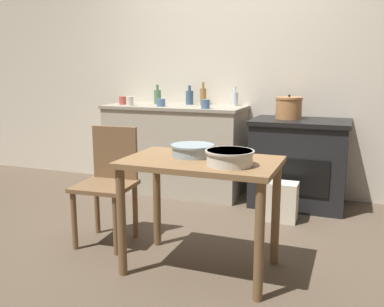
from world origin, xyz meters
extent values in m
plane|color=brown|center=(0.00, 0.00, 0.00)|extent=(14.00, 14.00, 0.00)
cube|color=beige|center=(0.00, 1.58, 1.27)|extent=(8.00, 0.07, 2.55)
cube|color=#B2A893|center=(-0.50, 1.26, 0.44)|extent=(1.42, 0.58, 0.88)
cube|color=gray|center=(-0.50, 1.26, 0.90)|extent=(1.45, 0.61, 0.03)
cube|color=black|center=(0.78, 1.25, 0.39)|extent=(0.86, 0.59, 0.78)
cube|color=black|center=(0.78, 1.25, 0.80)|extent=(0.90, 0.63, 0.04)
cube|color=black|center=(0.78, 0.95, 0.35)|extent=(0.60, 0.01, 0.33)
cube|color=olive|center=(0.37, -0.36, 0.72)|extent=(0.97, 0.61, 0.03)
cylinder|color=brown|center=(-0.06, -0.61, 0.35)|extent=(0.06, 0.06, 0.70)
cylinder|color=brown|center=(0.81, -0.61, 0.35)|extent=(0.06, 0.06, 0.70)
cylinder|color=brown|center=(-0.06, -0.10, 0.35)|extent=(0.06, 0.06, 0.70)
cylinder|color=brown|center=(0.81, -0.10, 0.35)|extent=(0.06, 0.06, 0.70)
cube|color=brown|center=(-0.43, -0.22, 0.44)|extent=(0.43, 0.43, 0.03)
cube|color=brown|center=(-0.45, -0.03, 0.66)|extent=(0.36, 0.06, 0.40)
cylinder|color=brown|center=(-0.59, -0.39, 0.21)|extent=(0.04, 0.04, 0.43)
cylinder|color=brown|center=(-0.26, -0.37, 0.21)|extent=(0.04, 0.04, 0.43)
cylinder|color=brown|center=(-0.61, -0.06, 0.21)|extent=(0.04, 0.04, 0.43)
cylinder|color=brown|center=(-0.28, -0.04, 0.21)|extent=(0.04, 0.04, 0.43)
cube|color=beige|center=(0.71, 0.74, 0.17)|extent=(0.27, 0.19, 0.34)
cylinder|color=#B77A47|center=(0.66, 1.28, 0.92)|extent=(0.24, 0.24, 0.19)
cylinder|color=#B77A47|center=(0.66, 1.28, 1.02)|extent=(0.25, 0.25, 0.02)
sphere|color=black|center=(0.66, 1.28, 1.04)|extent=(0.02, 0.02, 0.02)
cylinder|color=#93A8B2|center=(0.28, -0.28, 0.77)|extent=(0.26, 0.26, 0.08)
cylinder|color=#8597A0|center=(0.28, -0.28, 0.80)|extent=(0.28, 0.28, 0.01)
cylinder|color=silver|center=(0.58, -0.45, 0.78)|extent=(0.27, 0.27, 0.09)
cylinder|color=beige|center=(0.58, -0.45, 0.82)|extent=(0.29, 0.29, 0.01)
cylinder|color=#3D5675|center=(-0.41, 1.44, 0.99)|extent=(0.08, 0.08, 0.14)
cylinder|color=#3D5675|center=(-0.41, 1.44, 1.09)|extent=(0.03, 0.03, 0.06)
cylinder|color=silver|center=(0.08, 1.46, 0.98)|extent=(0.07, 0.07, 0.14)
cylinder|color=silver|center=(0.08, 1.46, 1.08)|extent=(0.03, 0.03, 0.05)
cylinder|color=olive|center=(-0.26, 1.46, 1.00)|extent=(0.07, 0.07, 0.17)
cylinder|color=olive|center=(-0.26, 1.46, 1.12)|extent=(0.03, 0.03, 0.07)
cylinder|color=#517F5B|center=(-0.76, 1.38, 0.99)|extent=(0.08, 0.08, 0.15)
cylinder|color=#517F5B|center=(-0.76, 1.38, 1.09)|extent=(0.03, 0.03, 0.06)
cylinder|color=silver|center=(-0.91, 1.06, 0.96)|extent=(0.08, 0.08, 0.10)
cylinder|color=#4C6B99|center=(-0.09, 1.04, 0.96)|extent=(0.09, 0.09, 0.09)
cylinder|color=#4C6B99|center=(-0.59, 1.12, 0.95)|extent=(0.09, 0.09, 0.08)
cylinder|color=#B74C42|center=(-1.07, 1.18, 0.96)|extent=(0.08, 0.08, 0.09)
camera|label=1|loc=(1.25, -2.82, 1.29)|focal=40.00mm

